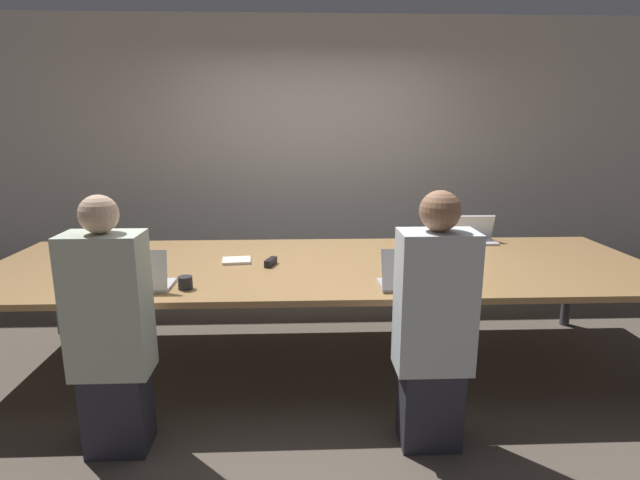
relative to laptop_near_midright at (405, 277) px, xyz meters
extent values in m
plane|color=brown|center=(-0.49, 0.58, -0.83)|extent=(24.00, 24.00, 0.00)
cube|color=#BCB7B2|center=(-0.49, 2.41, 0.57)|extent=(12.00, 0.06, 2.80)
cube|color=#9E7547|center=(-0.49, 0.58, -0.09)|extent=(4.74, 1.55, 0.04)
cylinder|color=#4C4C51|center=(-2.67, 1.18, -0.47)|extent=(0.08, 0.08, 0.72)
cylinder|color=#4C4C51|center=(1.70, 1.18, -0.47)|extent=(0.08, 0.08, 0.72)
cube|color=#B7B7BC|center=(0.00, 0.04, -0.06)|extent=(0.30, 0.24, 0.02)
cube|color=#B7B7BC|center=(0.00, -0.04, 0.06)|extent=(0.31, 0.11, 0.23)
cube|color=black|center=(0.00, -0.03, 0.06)|extent=(0.30, 0.11, 0.22)
cube|color=#2D2D38|center=(0.07, -0.43, -0.60)|extent=(0.32, 0.24, 0.45)
cube|color=silver|center=(0.07, -0.43, 0.00)|extent=(0.40, 0.24, 0.76)
sphere|color=#9E7051|center=(0.07, -0.43, 0.48)|extent=(0.21, 0.21, 0.21)
cube|color=silver|center=(-1.60, 0.09, -0.06)|extent=(0.33, 0.24, 0.02)
cube|color=silver|center=(-1.60, -0.01, 0.07)|extent=(0.34, 0.06, 0.24)
cube|color=black|center=(-1.60, 0.00, 0.06)|extent=(0.33, 0.06, 0.23)
cube|color=#2D2D38|center=(-1.63, -0.42, -0.60)|extent=(0.32, 0.24, 0.45)
cube|color=beige|center=(-1.63, -0.42, 0.00)|extent=(0.40, 0.24, 0.76)
sphere|color=beige|center=(-1.63, -0.42, 0.48)|extent=(0.19, 0.19, 0.19)
cylinder|color=#232328|center=(-1.34, 0.04, -0.03)|extent=(0.09, 0.09, 0.08)
cube|color=silver|center=(0.84, 1.16, -0.06)|extent=(0.34, 0.21, 0.02)
cube|color=silver|center=(0.84, 1.24, 0.05)|extent=(0.35, 0.08, 0.21)
cube|color=silver|center=(0.84, 1.23, 0.05)|extent=(0.34, 0.07, 0.21)
cube|color=black|center=(-0.85, 0.54, -0.05)|extent=(0.09, 0.16, 0.05)
cube|color=silver|center=(-1.10, 0.65, -0.06)|extent=(0.22, 0.20, 0.02)
camera|label=1|loc=(-0.64, -2.88, 0.91)|focal=28.00mm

